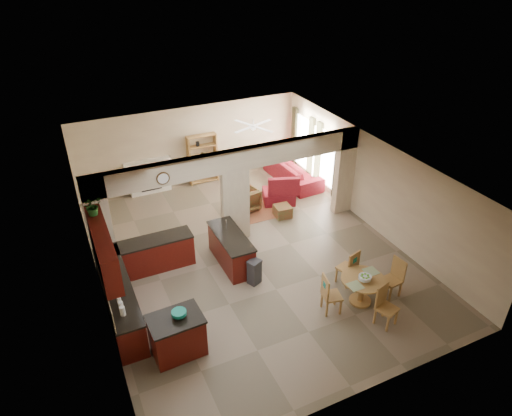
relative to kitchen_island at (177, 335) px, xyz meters
name	(u,v)px	position (x,y,z in m)	size (l,w,h in m)	color
floor	(250,255)	(2.82, 2.50, -0.49)	(10.00, 10.00, 0.00)	#756551
ceiling	(249,164)	(2.82, 2.50, 2.31)	(10.00, 10.00, 0.00)	white
wall_back	(191,146)	(2.82, 7.50, 0.91)	(8.00, 8.00, 0.00)	beige
wall_front	(365,343)	(2.82, -2.50, 0.91)	(8.00, 8.00, 0.00)	beige
wall_left	(93,250)	(-1.18, 2.50, 0.91)	(10.00, 10.00, 0.00)	beige
wall_right	(372,183)	(6.82, 2.50, 0.91)	(10.00, 10.00, 0.00)	beige
partition_left_pier	(100,226)	(-0.88, 3.50, 0.91)	(0.60, 0.25, 2.80)	beige
partition_center_pier	(235,205)	(2.82, 3.50, 0.61)	(0.80, 0.25, 2.20)	beige
partition_right_pier	(344,171)	(6.52, 3.50, 0.91)	(0.60, 0.25, 2.80)	beige
partition_header	(234,160)	(2.82, 3.50, 2.01)	(8.00, 0.25, 0.60)	beige
kitchen_counter	(133,279)	(-0.44, 2.26, -0.02)	(2.52, 3.29, 1.48)	#400907
upper_cabinets	(103,248)	(-1.00, 1.70, 1.43)	(0.35, 2.40, 0.90)	#400907
peninsula	(231,249)	(2.22, 2.39, -0.03)	(0.70, 1.85, 0.91)	#400907
wall_clock	(163,178)	(0.82, 3.35, 1.96)	(0.34, 0.34, 0.03)	#53381B
rug	(257,211)	(4.02, 4.60, -0.48)	(1.60, 1.30, 0.01)	#995537
fireplace	(149,176)	(1.22, 7.34, 0.13)	(1.60, 0.35, 1.20)	white
shelving_unit	(203,159)	(3.17, 7.32, 0.41)	(1.00, 0.32, 1.80)	olive
window_a	(328,160)	(6.79, 4.80, 0.71)	(0.02, 0.90, 1.90)	white
window_b	(303,142)	(6.79, 6.50, 0.71)	(0.02, 0.90, 1.90)	white
glazed_door	(315,155)	(6.79, 5.65, 0.56)	(0.02, 0.70, 2.10)	white
drape_a_left	(337,167)	(6.75, 4.20, 0.71)	(0.10, 0.28, 2.30)	#382016
drape_a_right	(318,154)	(6.75, 5.40, 0.71)	(0.10, 0.28, 2.30)	#382016
drape_b_left	(310,149)	(6.75, 5.90, 0.71)	(0.10, 0.28, 2.30)	#382016
drape_b_right	(294,137)	(6.75, 7.10, 0.71)	(0.10, 0.28, 2.30)	#382016
ceiling_fan	(253,126)	(4.32, 5.50, 2.07)	(1.00, 1.00, 0.10)	white
kitchen_island	(177,335)	(0.00, 0.00, 0.00)	(1.15, 0.84, 0.96)	#400907
teal_bowl	(179,314)	(0.09, 0.01, 0.55)	(0.31, 0.31, 0.15)	#13846F
trash_can	(254,273)	(2.43, 1.38, -0.17)	(0.30, 0.25, 0.64)	#2C2C2E
dining_table	(362,286)	(4.47, -0.36, 0.00)	(1.05, 1.05, 0.71)	olive
fruit_bowl	(365,278)	(4.44, -0.44, 0.31)	(0.30, 0.30, 0.16)	#52A122
sofa	(293,171)	(6.12, 6.00, -0.10)	(1.03, 2.63, 0.77)	maroon
chaise	(279,196)	(4.95, 4.86, -0.28)	(1.02, 0.84, 0.41)	maroon
armchair	(245,199)	(3.71, 4.87, -0.11)	(0.80, 0.82, 0.75)	maroon
ottoman	(283,211)	(4.63, 3.98, -0.30)	(0.50, 0.50, 0.36)	maroon
plant	(92,206)	(-1.00, 2.43, 2.10)	(0.40, 0.34, 0.44)	#165419
chair_north	(350,266)	(4.58, 0.32, 0.07)	(0.52, 0.52, 1.02)	olive
chair_east	(395,276)	(5.36, -0.45, 0.07)	(0.47, 0.47, 1.02)	olive
chair_south	(384,303)	(4.50, -1.13, 0.07)	(0.52, 0.52, 1.02)	olive
chair_west	(329,293)	(3.56, -0.30, 0.07)	(0.50, 0.50, 1.02)	olive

